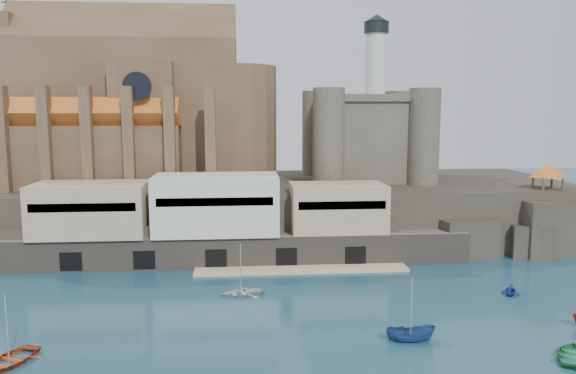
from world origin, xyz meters
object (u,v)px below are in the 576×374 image
at_px(church, 138,112).
at_px(pavilion, 548,172).
at_px(castle_keep, 366,133).
at_px(boat_0, 10,363).
at_px(boat_2, 410,341).

relative_size(church, pavilion, 7.34).
bearing_deg(pavilion, castle_keep, 149.82).
distance_m(boat_0, boat_2, 37.16).
height_order(castle_keep, pavilion, castle_keep).
distance_m(pavilion, boat_0, 78.48).
xyz_separation_m(church, boat_0, (-2.97, -50.82, -22.13)).
bearing_deg(boat_0, church, 107.55).
xyz_separation_m(castle_keep, pavilion, (25.92, -15.08, -5.59)).
xyz_separation_m(church, castle_keep, (40.21, -0.78, -3.81)).
bearing_deg(church, boat_2, -55.13).
xyz_separation_m(boat_0, boat_2, (37.11, 1.81, 0.00)).
height_order(castle_keep, boat_0, castle_keep).
height_order(church, pavilion, church).
height_order(church, boat_2, church).
height_order(boat_0, boat_2, boat_0).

